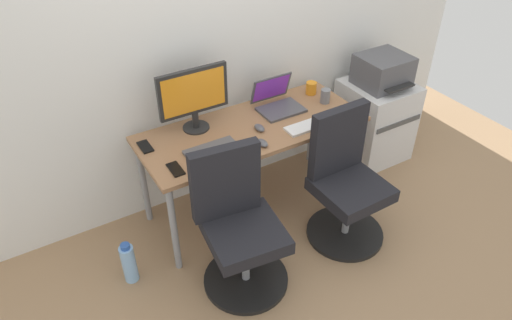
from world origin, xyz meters
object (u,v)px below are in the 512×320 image
water_bottle_on_floor (129,263)px  coffee_mug (311,88)px  side_cabinet (374,120)px  desktop_monitor (193,95)px  printer (383,71)px  office_chair_right (345,183)px  open_laptop (277,101)px  office_chair_left (239,228)px

water_bottle_on_floor → coffee_mug: coffee_mug is taller
side_cabinet → desktop_monitor: bearing=176.2°
side_cabinet → printer: 0.46m
office_chair_right → desktop_monitor: bearing=136.0°
open_laptop → side_cabinet: bearing=-3.5°
office_chair_right → coffee_mug: (0.21, 0.71, 0.33)m
side_cabinet → printer: (0.00, -0.00, 0.46)m
water_bottle_on_floor → open_laptop: 1.49m
printer → water_bottle_on_floor: bearing=-172.9°
office_chair_right → water_bottle_on_floor: bearing=167.1°
side_cabinet → open_laptop: bearing=176.5°
office_chair_right → open_laptop: bearing=100.4°
printer → open_laptop: bearing=176.5°
side_cabinet → office_chair_right: bearing=-143.6°
office_chair_left → side_cabinet: 1.76m
water_bottle_on_floor → coffee_mug: (1.64, 0.38, 0.61)m
desktop_monitor → side_cabinet: bearing=-3.8°
side_cabinet → desktop_monitor: (-1.57, 0.10, 0.63)m
office_chair_left → open_laptop: (0.70, 0.67, 0.34)m
office_chair_left → printer: office_chair_left is taller
office_chair_right → side_cabinet: office_chair_right is taller
office_chair_left → open_laptop: bearing=43.9°
office_chair_left → coffee_mug: office_chair_left is taller
side_cabinet → open_laptop: (-0.95, 0.06, 0.43)m
printer → open_laptop: (-0.95, 0.06, -0.02)m
office_chair_left → desktop_monitor: (0.08, 0.71, 0.54)m
side_cabinet → water_bottle_on_floor: size_ratio=2.16×
printer → office_chair_left: bearing=-159.7°
office_chair_right → office_chair_left: bearing=-180.0°
printer → open_laptop: 0.95m
office_chair_left → desktop_monitor: desktop_monitor is taller
printer → coffee_mug: size_ratio=4.35×
office_chair_left → printer: 1.80m
open_laptop → office_chair_left: bearing=-136.1°
side_cabinet → coffee_mug: 0.76m
open_laptop → coffee_mug: 0.34m
open_laptop → printer: bearing=-3.5°
desktop_monitor → coffee_mug: (0.95, -0.00, -0.20)m
office_chair_left → water_bottle_on_floor: bearing=151.8°
open_laptop → office_chair_right: bearing=-79.6°
desktop_monitor → open_laptop: (0.62, -0.05, -0.20)m
office_chair_left → water_bottle_on_floor: (-0.61, 0.33, -0.28)m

